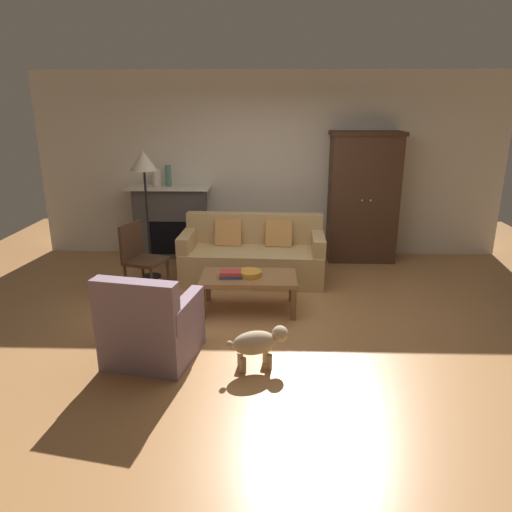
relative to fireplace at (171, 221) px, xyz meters
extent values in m
plane|color=#B27A47|center=(1.55, -2.30, -0.57)|extent=(9.60, 9.60, 0.00)
cube|color=silver|center=(1.55, 0.25, 0.83)|extent=(7.20, 0.10, 2.80)
cube|color=#4C4947|center=(0.00, 0.00, -0.03)|extent=(1.10, 0.36, 1.08)
cube|color=black|center=(0.00, -0.18, -0.23)|extent=(0.60, 0.01, 0.52)
cube|color=white|center=(0.00, -0.02, 0.53)|extent=(1.26, 0.48, 0.04)
cube|color=#472D1E|center=(2.95, -0.08, 0.37)|extent=(1.00, 0.52, 1.88)
cube|color=#3C271A|center=(2.95, -0.08, 1.34)|extent=(1.06, 0.55, 0.06)
sphere|color=#ADAFB5|center=(2.89, -0.35, 0.41)|extent=(0.04, 0.04, 0.04)
sphere|color=#ADAFB5|center=(3.01, -0.35, 0.41)|extent=(0.04, 0.04, 0.04)
cube|color=tan|center=(1.32, -1.06, -0.35)|extent=(1.93, 0.92, 0.44)
cube|color=tan|center=(1.33, -0.72, 0.08)|extent=(1.91, 0.26, 0.42)
cube|color=tan|center=(0.44, -1.03, -0.02)|extent=(0.19, 0.80, 0.22)
cube|color=tan|center=(2.19, -1.10, -0.02)|extent=(0.19, 0.80, 0.22)
cube|color=tan|center=(0.97, -0.85, 0.04)|extent=(0.37, 0.20, 0.37)
cube|color=tan|center=(1.67, -0.88, 0.04)|extent=(0.37, 0.20, 0.37)
cube|color=olive|center=(1.31, -2.07, -0.17)|extent=(1.10, 0.60, 0.05)
cube|color=brown|center=(0.80, -2.33, -0.38)|extent=(0.06, 0.06, 0.37)
cube|color=brown|center=(1.82, -2.33, -0.38)|extent=(0.06, 0.06, 0.37)
cube|color=brown|center=(0.80, -1.81, -0.38)|extent=(0.06, 0.06, 0.37)
cube|color=brown|center=(1.82, -1.81, -0.38)|extent=(0.06, 0.06, 0.37)
cylinder|color=orange|center=(1.32, -2.07, -0.12)|extent=(0.28, 0.28, 0.06)
cube|color=#38569E|center=(1.12, -2.11, -0.13)|extent=(0.25, 0.19, 0.03)
cube|color=#B73833|center=(1.10, -2.12, -0.09)|extent=(0.25, 0.18, 0.04)
cylinder|color=beige|center=(-0.18, -0.02, 0.68)|extent=(0.14, 0.14, 0.25)
cylinder|color=slate|center=(0.00, -0.02, 0.71)|extent=(0.09, 0.09, 0.31)
cube|color=gray|center=(0.46, -3.17, -0.36)|extent=(0.89, 0.89, 0.42)
cube|color=gray|center=(0.40, -3.48, 0.08)|extent=(0.78, 0.30, 0.46)
cube|color=gray|center=(0.78, -3.24, -0.05)|extent=(0.25, 0.71, 0.20)
cube|color=gray|center=(0.13, -3.11, -0.05)|extent=(0.25, 0.71, 0.20)
cube|color=#472D1E|center=(0.00, -1.59, -0.14)|extent=(0.56, 0.56, 0.04)
cylinder|color=#472D1E|center=(0.11, -1.83, -0.36)|extent=(0.04, 0.04, 0.41)
cylinder|color=#472D1E|center=(0.24, -1.47, -0.36)|extent=(0.04, 0.04, 0.41)
cylinder|color=#472D1E|center=(-0.25, -1.71, -0.36)|extent=(0.04, 0.04, 0.41)
cylinder|color=#472D1E|center=(-0.12, -1.35, -0.36)|extent=(0.04, 0.04, 0.41)
cube|color=#472D1E|center=(-0.19, -1.52, 0.11)|extent=(0.18, 0.43, 0.45)
cylinder|color=black|center=(-0.10, -1.01, -0.56)|extent=(0.26, 0.26, 0.02)
cylinder|color=black|center=(-0.10, -1.01, 0.18)|extent=(0.03, 0.03, 1.50)
cone|color=beige|center=(-0.10, -1.01, 1.05)|extent=(0.36, 0.36, 0.26)
ellipsoid|color=tan|center=(1.42, -3.36, -0.32)|extent=(0.44, 0.31, 0.22)
sphere|color=tan|center=(1.65, -3.29, -0.26)|extent=(0.15, 0.15, 0.15)
cylinder|color=tan|center=(1.52, -3.27, -0.50)|extent=(0.06, 0.06, 0.14)
cylinder|color=tan|center=(1.55, -3.38, -0.50)|extent=(0.06, 0.06, 0.14)
cylinder|color=tan|center=(1.29, -3.34, -0.50)|extent=(0.06, 0.06, 0.14)
cylinder|color=tan|center=(1.32, -3.45, -0.50)|extent=(0.06, 0.06, 0.14)
sphere|color=tan|center=(1.20, -3.43, -0.30)|extent=(0.06, 0.06, 0.06)
camera|label=1|loc=(1.54, -7.18, 1.72)|focal=33.19mm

